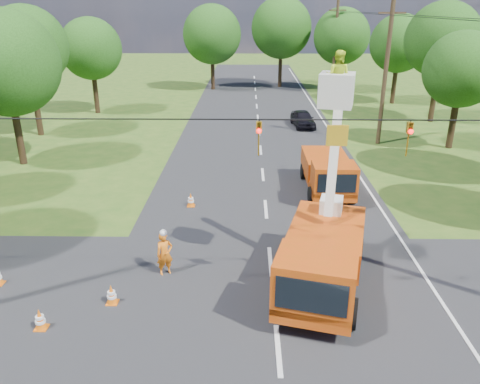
{
  "coord_description": "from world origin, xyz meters",
  "views": [
    {
      "loc": [
        -0.93,
        -10.8,
        9.24
      ],
      "look_at": [
        -1.19,
        5.82,
        2.6
      ],
      "focal_mm": 35.0,
      "sensor_mm": 36.0,
      "label": 1
    }
  ],
  "objects_px": {
    "traffic_cone_2": "(309,233)",
    "pole_right_mid": "(386,71)",
    "traffic_cone_3": "(323,205)",
    "tree_far_c": "(342,36)",
    "tree_left_d": "(6,63)",
    "tree_far_b": "(281,28)",
    "tree_left_f": "(91,49)",
    "pole_right_far": "(335,47)",
    "traffic_cone_8": "(191,200)",
    "ground_worker": "(165,254)",
    "tree_far_a": "(212,35)",
    "traffic_cone_5": "(40,319)",
    "tree_left_e": "(27,47)",
    "traffic_cone_7": "(329,160)",
    "tree_right_e": "(399,44)",
    "traffic_cone_4": "(112,295)",
    "bucket_truck": "(323,246)",
    "distant_car": "(303,119)",
    "second_truck": "(328,172)",
    "tree_right_c": "(462,70)",
    "tree_right_d": "(443,40)"
  },
  "relations": [
    {
      "from": "traffic_cone_2",
      "to": "pole_right_mid",
      "type": "xyz_separation_m",
      "value": [
        6.8,
        15.12,
        4.75
      ]
    },
    {
      "from": "traffic_cone_3",
      "to": "tree_far_c",
      "type": "xyz_separation_m",
      "value": [
        6.75,
        34.13,
        5.7
      ]
    },
    {
      "from": "tree_left_d",
      "to": "tree_far_b",
      "type": "xyz_separation_m",
      "value": [
        18.0,
        30.0,
        0.68
      ]
    },
    {
      "from": "pole_right_mid",
      "to": "tree_left_f",
      "type": "relative_size",
      "value": 1.19
    },
    {
      "from": "pole_right_far",
      "to": "traffic_cone_8",
      "type": "bearing_deg",
      "value": -111.05
    },
    {
      "from": "ground_worker",
      "to": "tree_far_a",
      "type": "relative_size",
      "value": 0.18
    },
    {
      "from": "traffic_cone_5",
      "to": "traffic_cone_2",
      "type": "bearing_deg",
      "value": 33.98
    },
    {
      "from": "pole_right_mid",
      "to": "traffic_cone_2",
      "type": "bearing_deg",
      "value": -114.2
    },
    {
      "from": "ground_worker",
      "to": "traffic_cone_8",
      "type": "height_order",
      "value": "ground_worker"
    },
    {
      "from": "tree_far_b",
      "to": "tree_far_a",
      "type": "bearing_deg",
      "value": -165.96
    },
    {
      "from": "tree_left_d",
      "to": "tree_left_e",
      "type": "distance_m",
      "value": 7.24
    },
    {
      "from": "traffic_cone_7",
      "to": "tree_left_f",
      "type": "relative_size",
      "value": 0.08
    },
    {
      "from": "traffic_cone_2",
      "to": "pole_right_far",
      "type": "xyz_separation_m",
      "value": [
        6.8,
        35.12,
        4.75
      ]
    },
    {
      "from": "pole_right_mid",
      "to": "pole_right_far",
      "type": "distance_m",
      "value": 20.0
    },
    {
      "from": "traffic_cone_7",
      "to": "tree_right_e",
      "type": "height_order",
      "value": "tree_right_e"
    },
    {
      "from": "traffic_cone_4",
      "to": "pole_right_far",
      "type": "xyz_separation_m",
      "value": [
        13.88,
        39.78,
        4.75
      ]
    },
    {
      "from": "bucket_truck",
      "to": "traffic_cone_4",
      "type": "distance_m",
      "value": 7.25
    },
    {
      "from": "tree_left_f",
      "to": "distant_car",
      "type": "bearing_deg",
      "value": -15.56
    },
    {
      "from": "second_truck",
      "to": "pole_right_mid",
      "type": "xyz_separation_m",
      "value": [
        5.19,
        9.59,
        3.99
      ]
    },
    {
      "from": "bucket_truck",
      "to": "traffic_cone_2",
      "type": "xyz_separation_m",
      "value": [
        0.03,
        3.64,
        -1.31
      ]
    },
    {
      "from": "traffic_cone_5",
      "to": "tree_far_b",
      "type": "relative_size",
      "value": 0.07
    },
    {
      "from": "tree_left_e",
      "to": "bucket_truck",
      "type": "bearing_deg",
      "value": -48.34
    },
    {
      "from": "traffic_cone_3",
      "to": "tree_far_a",
      "type": "xyz_separation_m",
      "value": [
        -7.75,
        35.13,
        5.83
      ]
    },
    {
      "from": "pole_right_far",
      "to": "second_truck",
      "type": "bearing_deg",
      "value": -99.95
    },
    {
      "from": "tree_far_b",
      "to": "tree_right_e",
      "type": "bearing_deg",
      "value": -42.8
    },
    {
      "from": "tree_right_e",
      "to": "tree_far_a",
      "type": "xyz_separation_m",
      "value": [
        -18.8,
        8.0,
        0.38
      ]
    },
    {
      "from": "bucket_truck",
      "to": "pole_right_far",
      "type": "xyz_separation_m",
      "value": [
        6.82,
        38.77,
        3.44
      ]
    },
    {
      "from": "tree_left_e",
      "to": "pole_right_far",
      "type": "bearing_deg",
      "value": 35.43
    },
    {
      "from": "traffic_cone_8",
      "to": "tree_far_c",
      "type": "relative_size",
      "value": 0.08
    },
    {
      "from": "pole_right_mid",
      "to": "tree_right_e",
      "type": "xyz_separation_m",
      "value": [
        5.3,
        15.0,
        0.7
      ]
    },
    {
      "from": "tree_left_e",
      "to": "tree_right_e",
      "type": "distance_m",
      "value": 33.25
    },
    {
      "from": "traffic_cone_2",
      "to": "tree_right_c",
      "type": "distance_m",
      "value": 18.87
    },
    {
      "from": "traffic_cone_2",
      "to": "tree_right_e",
      "type": "xyz_separation_m",
      "value": [
        12.1,
        30.12,
        5.45
      ]
    },
    {
      "from": "tree_far_b",
      "to": "tree_left_d",
      "type": "bearing_deg",
      "value": -120.96
    },
    {
      "from": "traffic_cone_7",
      "to": "tree_right_d",
      "type": "xyz_separation_m",
      "value": [
        10.63,
        12.09,
        6.32
      ]
    },
    {
      "from": "bucket_truck",
      "to": "pole_right_mid",
      "type": "relative_size",
      "value": 0.8
    },
    {
      "from": "traffic_cone_8",
      "to": "tree_far_b",
      "type": "relative_size",
      "value": 0.07
    },
    {
      "from": "distant_car",
      "to": "tree_right_e",
      "type": "xyz_separation_m",
      "value": [
        10.19,
        10.13,
        5.15
      ]
    },
    {
      "from": "tree_left_d",
      "to": "tree_far_b",
      "type": "bearing_deg",
      "value": 59.04
    },
    {
      "from": "traffic_cone_4",
      "to": "second_truck",
      "type": "bearing_deg",
      "value": 49.55
    },
    {
      "from": "second_truck",
      "to": "pole_right_mid",
      "type": "relative_size",
      "value": 0.58
    },
    {
      "from": "pole_right_mid",
      "to": "tree_far_b",
      "type": "bearing_deg",
      "value": 102.41
    },
    {
      "from": "distant_car",
      "to": "tree_right_e",
      "type": "distance_m",
      "value": 15.26
    },
    {
      "from": "tree_left_f",
      "to": "tree_right_c",
      "type": "bearing_deg",
      "value": -21.45
    },
    {
      "from": "second_truck",
      "to": "bucket_truck",
      "type": "bearing_deg",
      "value": -99.93
    },
    {
      "from": "pole_right_far",
      "to": "tree_far_c",
      "type": "relative_size",
      "value": 1.09
    },
    {
      "from": "traffic_cone_5",
      "to": "tree_left_e",
      "type": "height_order",
      "value": "tree_left_e"
    },
    {
      "from": "tree_left_f",
      "to": "tree_far_a",
      "type": "xyz_separation_m",
      "value": [
        9.8,
        13.0,
        0.5
      ]
    },
    {
      "from": "ground_worker",
      "to": "traffic_cone_8",
      "type": "xyz_separation_m",
      "value": [
        0.22,
        6.25,
        -0.48
      ]
    },
    {
      "from": "tree_far_a",
      "to": "tree_far_b",
      "type": "xyz_separation_m",
      "value": [
        8.0,
        2.0,
        0.62
      ]
    }
  ]
}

